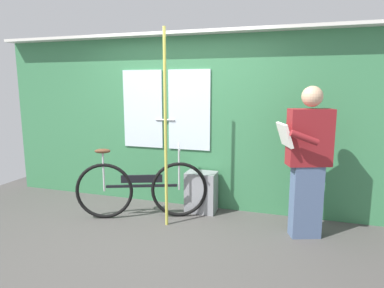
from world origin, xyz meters
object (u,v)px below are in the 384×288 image
Objects in this scene: bicycle_near_door at (141,189)px; passenger_reading_newspaper at (308,159)px; trash_bin_by_wall at (201,192)px; handrail_pole at (166,130)px.

passenger_reading_newspaper is (2.01, 0.06, 0.51)m from bicycle_near_door.
passenger_reading_newspaper is at bearing -15.96° from trash_bin_by_wall.
handrail_pole is (-0.28, -0.56, 0.91)m from trash_bin_by_wall.
passenger_reading_newspaper is at bearing 6.52° from handrail_pole.
trash_bin_by_wall is (-1.33, 0.38, -0.62)m from passenger_reading_newspaper.
passenger_reading_newspaper is 1.52m from trash_bin_by_wall.
trash_bin_by_wall is at bearing 11.87° from bicycle_near_door.
handrail_pole is (-1.61, -0.18, 0.28)m from passenger_reading_newspaper.
handrail_pole reaches higher than passenger_reading_newspaper.
handrail_pole is (0.40, -0.12, 0.79)m from bicycle_near_door.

